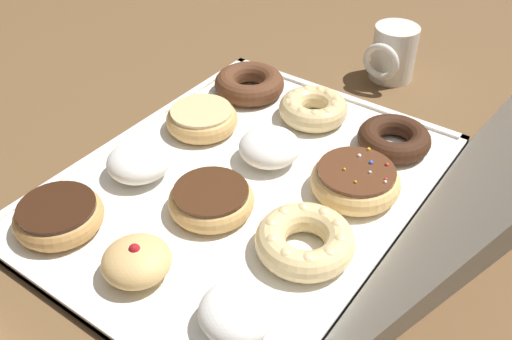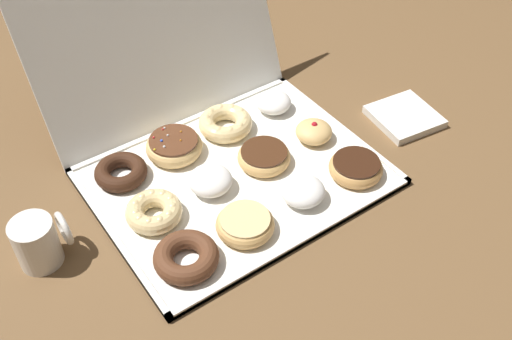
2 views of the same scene
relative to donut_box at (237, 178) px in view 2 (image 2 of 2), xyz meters
name	(u,v)px [view 2 (image 2 of 2)]	position (x,y,z in m)	size (l,w,h in m)	color
ground_plane	(237,179)	(0.00, 0.00, -0.01)	(3.00, 3.00, 0.00)	brown
donut_box	(237,178)	(0.00, 0.00, 0.00)	(0.58, 0.44, 0.01)	white
box_lid_open	(155,26)	(0.00, 0.31, 0.21)	(0.58, 0.46, 0.01)	white
chocolate_cake_ring_donut_0	(186,257)	(-0.20, -0.14, 0.02)	(0.12, 0.12, 0.04)	#59331E
glazed_ring_donut_1	(245,224)	(-0.07, -0.13, 0.02)	(0.11, 0.11, 0.04)	tan
powdered_filled_donut_2	(303,191)	(0.07, -0.13, 0.03)	(0.09, 0.09, 0.05)	white
chocolate_frosted_donut_3	(356,167)	(0.21, -0.14, 0.02)	(0.11, 0.11, 0.04)	tan
cruller_donut_4	(154,211)	(-0.20, -0.01, 0.03)	(0.11, 0.11, 0.04)	#EACC8C
powdered_filled_donut_5	(210,180)	(-0.06, 0.00, 0.03)	(0.09, 0.09, 0.05)	white
chocolate_frosted_donut_6	(265,157)	(0.07, 0.00, 0.02)	(0.11, 0.11, 0.03)	tan
jelly_filled_donut_7	(313,131)	(0.21, 0.00, 0.03)	(0.08, 0.08, 0.05)	#E5B770
chocolate_cake_ring_donut_8	(121,172)	(-0.20, 0.13, 0.02)	(0.11, 0.11, 0.03)	#381E11
sprinkle_donut_9	(174,146)	(-0.07, 0.14, 0.03)	(0.12, 0.12, 0.04)	#E5B770
cruller_donut_10	(225,123)	(0.06, 0.14, 0.03)	(0.12, 0.12, 0.04)	#EACC8C
powdered_filled_donut_11	(273,102)	(0.20, 0.14, 0.03)	(0.08, 0.08, 0.04)	white
coffee_mug	(38,241)	(-0.41, 0.03, 0.05)	(0.10, 0.08, 0.10)	white
napkin_stack	(404,117)	(0.43, -0.06, 0.00)	(0.14, 0.14, 0.02)	white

